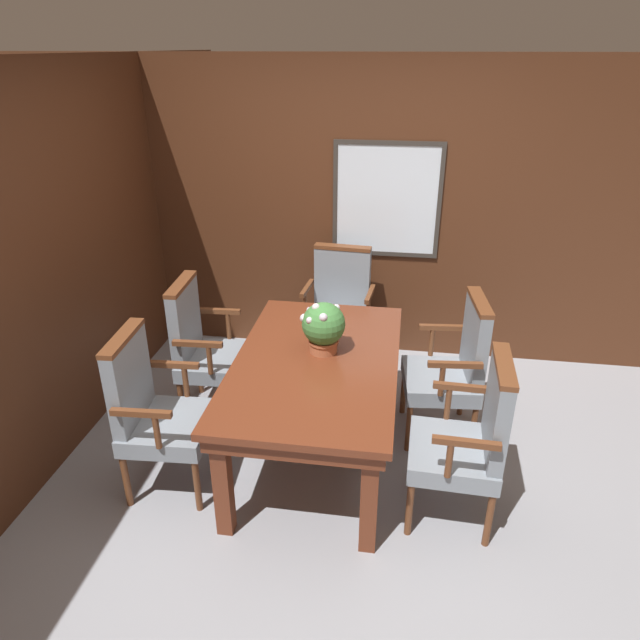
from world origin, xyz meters
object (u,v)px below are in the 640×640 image
chair_left_near (153,408)px  dining_table (316,373)px  chair_head_far (339,306)px  chair_right_near (470,437)px  chair_left_far (204,345)px  chair_right_far (454,365)px  potted_plant (323,326)px

chair_left_near → dining_table: bearing=-69.5°
chair_head_far → chair_right_near: size_ratio=1.00×
chair_right_near → chair_left_near: (-1.84, -0.01, 0.00)m
chair_head_far → chair_left_far: same height
dining_table → chair_head_far: chair_head_far is taller
chair_right_far → potted_plant: bearing=-77.7°
chair_head_far → potted_plant: potted_plant is taller
chair_left_far → dining_table: bearing=-117.3°
dining_table → chair_right_far: 0.96m
dining_table → chair_left_far: 0.97m
chair_head_far → chair_left_near: bearing=-114.4°
chair_head_far → chair_left_near: (-0.91, -1.63, 0.00)m
chair_left_near → potted_plant: 1.13m
chair_left_far → potted_plant: bearing=-110.7°
chair_left_near → potted_plant: size_ratio=3.03×
chair_head_far → chair_left_far: size_ratio=1.00×
chair_right_near → chair_left_near: bearing=-87.7°
dining_table → chair_head_far: bearing=90.3°
chair_right_near → chair_left_near: 1.84m
dining_table → potted_plant: size_ratio=4.98×
chair_right_near → chair_right_far: 0.79m
chair_head_far → chair_left_near: size_ratio=1.00×
chair_head_far → chair_right_far: same height
dining_table → chair_left_far: bearing=155.7°
chair_head_far → potted_plant: size_ratio=3.03×
chair_left_near → chair_left_far: size_ratio=1.00×
chair_left_far → potted_plant: 1.02m
chair_head_far → chair_left_near: same height
chair_right_far → dining_table: bearing=-72.0°
chair_right_near → chair_left_far: size_ratio=1.00×
chair_right_far → chair_left_far: size_ratio=1.00×
chair_left_far → potted_plant: size_ratio=3.03×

